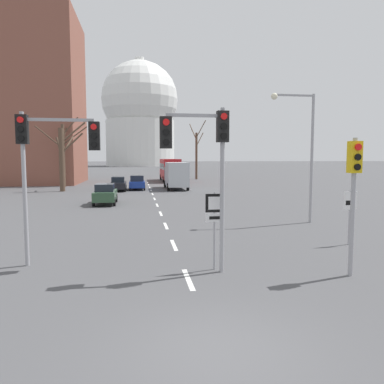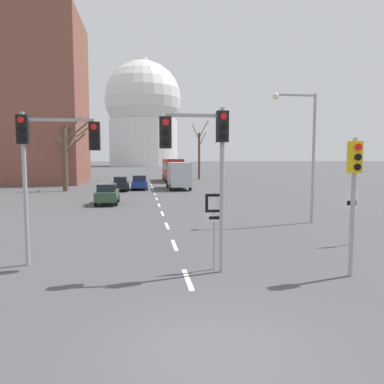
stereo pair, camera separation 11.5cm
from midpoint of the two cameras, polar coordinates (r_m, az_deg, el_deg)
ground_plane at (r=7.73m, az=3.52°, el=-22.96°), size 800.00×800.00×0.00m
lane_stripe_0 at (r=11.58m, az=-0.87°, el=-13.15°), size 0.16×2.00×0.01m
lane_stripe_1 at (r=15.89m, az=-2.99°, el=-8.07°), size 0.16×2.00×0.01m
lane_stripe_2 at (r=20.28m, az=-4.17°, el=-5.17°), size 0.16×2.00×0.01m
lane_stripe_3 at (r=24.71m, az=-4.93°, el=-3.30°), size 0.16×2.00×0.01m
lane_stripe_4 at (r=29.16m, az=-5.45°, el=-2.00°), size 0.16×2.00×0.01m
lane_stripe_5 at (r=33.62m, az=-5.83°, el=-1.04°), size 0.16×2.00×0.01m
lane_stripe_6 at (r=38.10m, az=-6.12°, el=-0.31°), size 0.16×2.00×0.01m
lane_stripe_7 at (r=42.58m, az=-6.35°, el=0.26°), size 0.16×2.00×0.01m
lane_stripe_8 at (r=47.06m, az=-6.54°, el=0.73°), size 0.16×2.00×0.01m
lane_stripe_9 at (r=51.54m, az=-6.70°, el=1.12°), size 0.16×2.00×0.01m
lane_stripe_10 at (r=56.03m, az=-6.83°, el=1.44°), size 0.16×2.00×0.01m
traffic_signal_centre_tall at (r=11.67m, az=1.45°, el=6.66°), size 2.13×0.34×5.20m
traffic_signal_near_left at (r=13.46m, az=-21.29°, el=6.08°), size 2.68×0.34×5.17m
traffic_signal_near_right at (r=12.37m, az=23.19°, el=1.72°), size 0.36×0.34×4.26m
route_sign_post at (r=12.16m, az=3.18°, el=-3.83°), size 0.60×0.08×2.55m
speed_limit_sign at (r=17.01m, az=22.76°, el=-2.27°), size 0.60×0.08×2.31m
street_lamp_right at (r=21.81m, az=16.48°, el=7.29°), size 2.52×0.36×7.16m
sedan_near_left at (r=43.59m, az=-8.45°, el=1.43°), size 1.83×3.98×1.66m
sedan_near_right at (r=42.35m, az=-11.23°, el=1.25°), size 1.69×4.39×1.59m
sedan_mid_centre at (r=30.31m, az=-13.19°, el=-0.26°), size 1.72×4.07×1.63m
city_bus at (r=59.00m, az=-3.47°, el=3.64°), size 2.66×10.80×3.48m
delivery_truck at (r=43.89m, az=-2.53°, el=2.66°), size 2.44×7.20×3.14m
bare_tree_left_near at (r=43.32m, az=-19.14°, el=5.12°), size 3.26×2.74×7.66m
bare_tree_right_near at (r=64.51m, az=0.63°, el=6.10°), size 2.44×3.50×10.09m
bare_tree_left_far at (r=50.37m, az=-19.05°, el=5.87°), size 5.99×4.08×8.87m
capitol_dome at (r=174.06m, az=-7.93°, el=11.71°), size 34.18×34.18×48.28m
apartment_block_left at (r=60.49m, az=-25.44°, el=12.50°), size 18.00×14.00×23.70m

